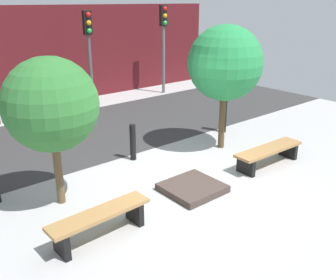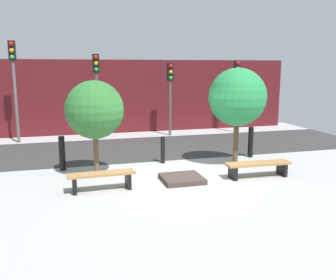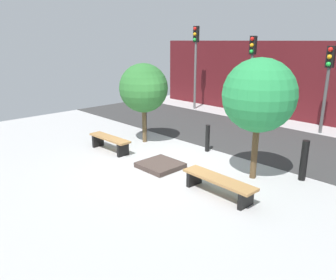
{
  "view_description": "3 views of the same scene",
  "coord_description": "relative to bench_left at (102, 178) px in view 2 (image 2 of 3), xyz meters",
  "views": [
    {
      "loc": [
        -4.67,
        -5.02,
        3.62
      ],
      "look_at": [
        -0.08,
        0.5,
        0.92
      ],
      "focal_mm": 40.0,
      "sensor_mm": 36.0,
      "label": 1
    },
    {
      "loc": [
        -3.05,
        -9.67,
        3.1
      ],
      "look_at": [
        -0.18,
        0.61,
        1.02
      ],
      "focal_mm": 40.0,
      "sensor_mm": 36.0,
      "label": 2
    },
    {
      "loc": [
        6.43,
        -6.05,
        3.48
      ],
      "look_at": [
        0.27,
        -0.13,
        0.87
      ],
      "focal_mm": 35.0,
      "sensor_mm": 36.0,
      "label": 3
    }
  ],
  "objects": [
    {
      "name": "bench_left",
      "position": [
        0.0,
        0.0,
        0.0
      ],
      "size": [
        1.74,
        0.46,
        0.47
      ],
      "rotation": [
        0.0,
        0.0,
        0.03
      ],
      "color": "black",
      "rests_on": "ground"
    },
    {
      "name": "tree_behind_right_bench",
      "position": [
        4.44,
        1.47,
        1.84
      ],
      "size": [
        1.83,
        1.83,
        3.1
      ],
      "color": "brown",
      "rests_on": "ground"
    },
    {
      "name": "tree_behind_left_bench",
      "position": [
        0.0,
        1.47,
        1.57
      ],
      "size": [
        1.67,
        1.67,
        2.75
      ],
      "color": "brown",
      "rests_on": "ground"
    },
    {
      "name": "planter_bed",
      "position": [
        2.22,
        0.2,
        -0.27
      ],
      "size": [
        1.1,
        1.05,
        0.14
      ],
      "primitive_type": "cube",
      "color": "#41342F",
      "rests_on": "ground"
    },
    {
      "name": "bollard_center",
      "position": [
        5.4,
        2.28,
        0.2
      ],
      "size": [
        0.18,
        0.18,
        1.07
      ],
      "primitive_type": "cylinder",
      "color": "black",
      "rests_on": "ground"
    },
    {
      "name": "road_strip",
      "position": [
        2.22,
        4.71,
        -0.33
      ],
      "size": [
        18.0,
        4.36,
        0.01
      ],
      "primitive_type": "cube",
      "color": "#333333",
      "rests_on": "ground"
    },
    {
      "name": "ground_plane",
      "position": [
        2.22,
        0.38,
        -0.34
      ],
      "size": [
        18.0,
        18.0,
        0.0
      ],
      "primitive_type": "plane",
      "color": "#A7A7A7"
    },
    {
      "name": "traffic_light_west",
      "position": [
        -2.72,
        7.18,
        2.51
      ],
      "size": [
        0.28,
        0.27,
        4.15
      ],
      "color": "#5F5F5F",
      "rests_on": "ground"
    },
    {
      "name": "bollard_far_left",
      "position": [
        -0.96,
        2.28,
        0.19
      ],
      "size": [
        0.18,
        0.18,
        1.05
      ],
      "primitive_type": "cylinder",
      "color": "black",
      "rests_on": "ground"
    },
    {
      "name": "traffic_light_mid_east",
      "position": [
        3.87,
        7.17,
        1.95
      ],
      "size": [
        0.28,
        0.27,
        3.29
      ],
      "color": "#4D4D4D",
      "rests_on": "ground"
    },
    {
      "name": "bollard_left",
      "position": [
        2.22,
        2.28,
        0.11
      ],
      "size": [
        0.14,
        0.14,
        0.88
      ],
      "primitive_type": "cylinder",
      "color": "black",
      "rests_on": "ground"
    },
    {
      "name": "traffic_light_mid_west",
      "position": [
        0.57,
        7.18,
        2.19
      ],
      "size": [
        0.28,
        0.27,
        3.66
      ],
      "color": "#4D4D4D",
      "rests_on": "ground"
    },
    {
      "name": "traffic_light_east",
      "position": [
        7.16,
        7.18,
        2.05
      ],
      "size": [
        0.28,
        0.27,
        3.43
      ],
      "color": "slate",
      "rests_on": "ground"
    },
    {
      "name": "building_facade",
      "position": [
        2.22,
        8.7,
        1.39
      ],
      "size": [
        16.2,
        0.5,
        3.46
      ],
      "primitive_type": "cube",
      "color": "#511419",
      "rests_on": "ground"
    },
    {
      "name": "bench_right",
      "position": [
        4.44,
        -0.0,
        -0.02
      ],
      "size": [
        1.91,
        0.53,
        0.43
      ],
      "rotation": [
        0.0,
        0.0,
        -0.03
      ],
      "color": "black",
      "rests_on": "ground"
    }
  ]
}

